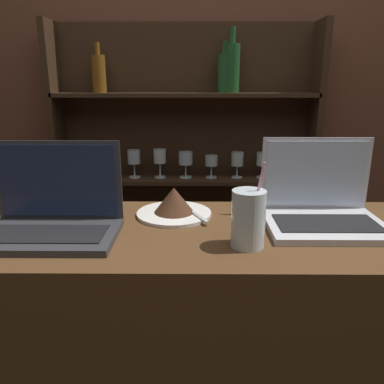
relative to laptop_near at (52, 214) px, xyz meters
name	(u,v)px	position (x,y,z in m)	size (l,w,h in m)	color
bar_counter	(223,379)	(0.47, 0.03, -0.56)	(1.89, 0.50, 1.01)	#4C3019
back_wall	(213,93)	(0.47, 1.05, 0.29)	(7.00, 0.06, 2.70)	brown
back_shelf	(186,185)	(0.33, 0.97, -0.18)	(1.29, 0.18, 1.68)	#332114
laptop_near	(52,214)	(0.00, 0.00, 0.00)	(0.35, 0.22, 0.24)	#333338
laptop_far	(322,207)	(0.74, 0.09, -0.01)	(0.32, 0.25, 0.24)	silver
cake_plate	(174,204)	(0.31, 0.15, -0.02)	(0.23, 0.23, 0.09)	silver
water_glass	(248,219)	(0.51, -0.08, 0.02)	(0.08, 0.08, 0.21)	silver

